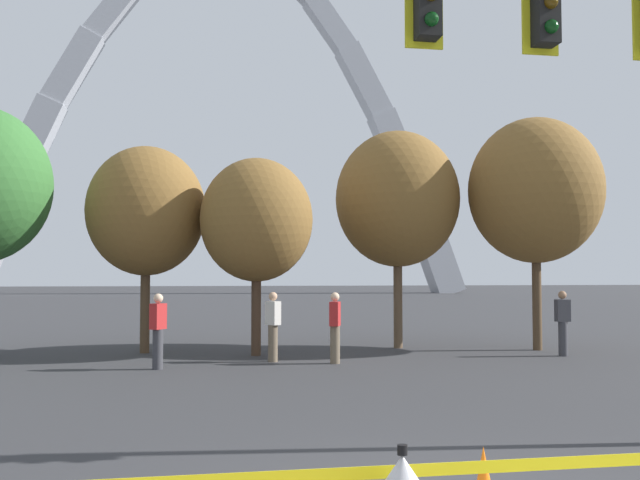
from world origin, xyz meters
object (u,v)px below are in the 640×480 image
at_px(pedestrian_walking_right, 273,326).
at_px(pedestrian_near_trees, 335,327).
at_px(pedestrian_walking_left, 563,322).
at_px(pedestrian_standing_center, 158,330).
at_px(monument_arch, 223,132).

bearing_deg(pedestrian_walking_right, pedestrian_near_trees, -22.34).
height_order(pedestrian_walking_left, pedestrian_near_trees, same).
bearing_deg(pedestrian_near_trees, pedestrian_standing_center, -175.02).
distance_m(pedestrian_walking_left, pedestrian_standing_center, 9.67).
height_order(pedestrian_walking_left, pedestrian_walking_right, same).
height_order(pedestrian_walking_right, pedestrian_near_trees, same).
distance_m(pedestrian_walking_left, pedestrian_walking_right, 7.12).
xyz_separation_m(pedestrian_standing_center, pedestrian_near_trees, (3.86, 0.34, 0.00)).
distance_m(monument_arch, pedestrian_near_trees, 60.24).
bearing_deg(monument_arch, pedestrian_near_trees, -89.01).
xyz_separation_m(pedestrian_walking_right, pedestrian_near_trees, (1.34, -0.55, 0.00)).
distance_m(pedestrian_standing_center, pedestrian_near_trees, 3.87).
bearing_deg(pedestrian_walking_left, monument_arch, 96.72).
bearing_deg(pedestrian_near_trees, monument_arch, 90.99).
relative_size(monument_arch, pedestrian_walking_left, 32.60).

